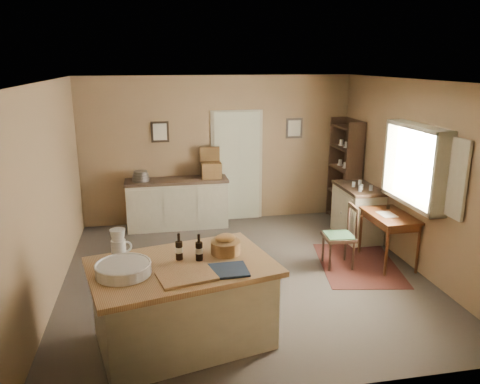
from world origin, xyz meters
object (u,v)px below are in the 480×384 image
(shelving_unit, at_px, (347,171))
(sideboard, at_px, (178,202))
(desk_chair, at_px, (339,237))
(work_island, at_px, (182,301))
(right_cabinet, at_px, (357,211))
(writing_desk, at_px, (390,220))

(shelving_unit, bearing_deg, sideboard, 176.36)
(sideboard, relative_size, desk_chair, 1.99)
(work_island, bearing_deg, right_cabinet, 26.24)
(sideboard, distance_m, writing_desk, 3.70)
(desk_chair, distance_m, shelving_unit, 2.22)
(writing_desk, bearing_deg, right_cabinet, 90.01)
(writing_desk, bearing_deg, shelving_unit, 85.62)
(work_island, distance_m, shelving_unit, 4.83)
(sideboard, bearing_deg, right_cabinet, -19.65)
(right_cabinet, bearing_deg, work_island, -140.50)
(work_island, xyz_separation_m, writing_desk, (3.16, 1.51, 0.19))
(sideboard, xyz_separation_m, desk_chair, (2.22, -2.15, -0.02))
(sideboard, distance_m, shelving_unit, 3.19)
(work_island, height_order, shelving_unit, shelving_unit)
(writing_desk, xyz_separation_m, right_cabinet, (-0.00, 1.10, -0.21))
(shelving_unit, bearing_deg, work_island, -133.63)
(right_cabinet, bearing_deg, shelving_unit, 80.15)
(sideboard, bearing_deg, desk_chair, -44.17)
(shelving_unit, bearing_deg, desk_chair, -115.43)
(shelving_unit, bearing_deg, writing_desk, -94.38)
(right_cabinet, height_order, shelving_unit, shelving_unit)
(work_island, distance_m, writing_desk, 3.51)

